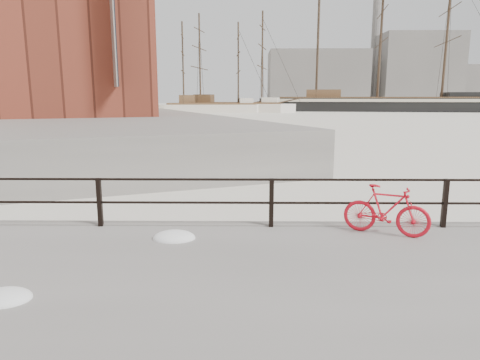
% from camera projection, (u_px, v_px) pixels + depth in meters
% --- Properties ---
extents(ground, '(400.00, 400.00, 0.00)m').
position_uv_depth(ground, '(438.00, 241.00, 8.93)').
color(ground, white).
rests_on(ground, ground).
extents(far_quay, '(78.44, 148.07, 1.80)m').
position_uv_depth(far_quay, '(53.00, 108.00, 79.90)').
color(far_quay, gray).
rests_on(far_quay, ground).
extents(guardrail, '(28.00, 0.10, 1.00)m').
position_uv_depth(guardrail, '(445.00, 203.00, 8.62)').
color(guardrail, black).
rests_on(guardrail, promenade).
extents(bicycle, '(1.56, 0.88, 0.97)m').
position_uv_depth(bicycle, '(386.00, 210.00, 8.17)').
color(bicycle, red).
rests_on(bicycle, promenade).
extents(barque_black, '(58.01, 27.24, 31.85)m').
position_uv_depth(barque_black, '(376.00, 111.00, 90.26)').
color(barque_black, black).
rests_on(barque_black, ground).
extents(schooner_mid, '(29.01, 16.41, 19.81)m').
position_uv_depth(schooner_mid, '(231.00, 112.00, 84.84)').
color(schooner_mid, beige).
rests_on(schooner_mid, ground).
extents(schooner_left, '(23.76, 12.26, 17.60)m').
position_uv_depth(schooner_left, '(211.00, 113.00, 82.56)').
color(schooner_left, beige).
rests_on(schooner_left, ground).
extents(workboat_near, '(13.12, 4.62, 7.00)m').
position_uv_depth(workboat_near, '(31.00, 128.00, 42.24)').
color(workboat_near, black).
rests_on(workboat_near, ground).
extents(workboat_far, '(11.76, 11.43, 7.00)m').
position_uv_depth(workboat_far, '(21.00, 122.00, 51.12)').
color(workboat_far, black).
rests_on(workboat_far, ground).
extents(apartment_mustard, '(26.02, 22.15, 22.20)m').
position_uv_depth(apartment_mustard, '(13.00, 5.00, 46.72)').
color(apartment_mustard, gold).
rests_on(apartment_mustard, far_quay).
extents(apartment_cream, '(24.16, 21.40, 21.20)m').
position_uv_depth(apartment_cream, '(31.00, 37.00, 67.85)').
color(apartment_cream, beige).
rests_on(apartment_cream, far_quay).
extents(apartment_grey, '(26.02, 22.15, 23.20)m').
position_uv_depth(apartment_grey, '(40.00, 45.00, 87.78)').
color(apartment_grey, gray).
rests_on(apartment_grey, far_quay).
extents(apartment_brick, '(27.87, 22.90, 21.20)m').
position_uv_depth(apartment_brick, '(46.00, 59.00, 109.00)').
color(apartment_brick, maroon).
rests_on(apartment_brick, far_quay).
extents(industrial_west, '(32.00, 18.00, 18.00)m').
position_uv_depth(industrial_west, '(316.00, 79.00, 144.40)').
color(industrial_west, gray).
rests_on(industrial_west, ground).
extents(industrial_mid, '(26.00, 20.00, 24.00)m').
position_uv_depth(industrial_mid, '(415.00, 71.00, 148.32)').
color(industrial_mid, gray).
rests_on(industrial_mid, ground).
extents(industrial_east, '(20.00, 16.00, 14.00)m').
position_uv_depth(industrial_east, '(473.00, 86.00, 153.92)').
color(industrial_east, gray).
rests_on(industrial_east, ground).
extents(smokestack, '(2.80, 2.80, 44.00)m').
position_uv_depth(smokestack, '(375.00, 42.00, 151.48)').
color(smokestack, gray).
rests_on(smokestack, ground).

